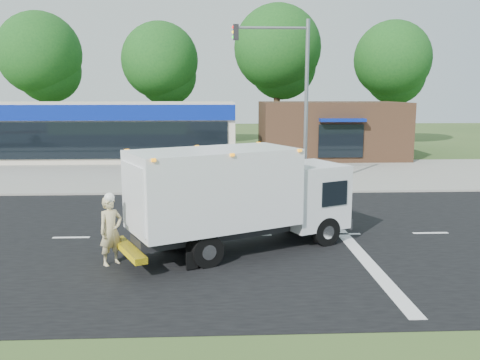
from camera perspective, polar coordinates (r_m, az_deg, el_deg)
The scene contains 11 objects.
ground at distance 17.00m, azimuth 1.54°, elevation -6.27°, with size 120.00×120.00×0.00m, color #385123.
road_asphalt at distance 17.00m, azimuth 1.54°, elevation -6.25°, with size 60.00×14.00×0.02m, color black.
sidewalk at distance 24.95m, azimuth 0.20°, elevation -0.89°, with size 60.00×2.40×0.12m, color gray.
parking_apron at distance 30.67m, azimuth -0.32°, elevation 1.04°, with size 60.00×9.00×0.02m, color gray.
lane_markings at distance 15.86m, azimuth 6.80°, elevation -7.46°, with size 55.20×7.00×0.01m.
ems_box_truck at distance 15.04m, azimuth -0.32°, elevation -1.35°, with size 7.27×5.01×3.12m.
emergency_worker at distance 14.43m, azimuth -14.31°, elevation -5.44°, with size 0.82×0.82×2.03m.
retail_strip_mall at distance 37.15m, azimuth -14.77°, elevation 5.37°, with size 18.00×6.20×4.00m.
brown_storefront at distance 37.28m, azimuth 10.17°, elevation 5.54°, with size 10.00×6.70×4.00m.
traffic_signal_pole at distance 24.14m, azimuth 5.95°, elevation 10.30°, with size 3.51×0.25×8.00m.
background_trees at distance 44.53m, azimuth -2.19°, elevation 13.30°, with size 36.77×7.39×12.10m.
Camera 1 is at (-1.18, -16.28, 4.73)m, focal length 38.00 mm.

